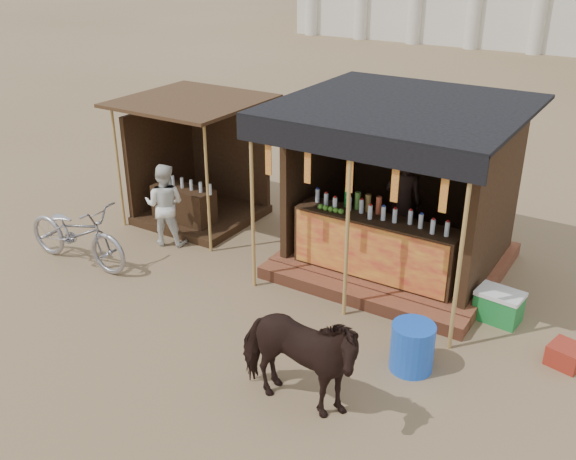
% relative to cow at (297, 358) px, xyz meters
% --- Properties ---
extents(ground, '(120.00, 120.00, 0.00)m').
position_rel_cow_xyz_m(ground, '(-1.47, 0.57, -0.70)').
color(ground, '#846B4C').
rests_on(ground, ground).
extents(main_stall, '(3.60, 3.61, 2.78)m').
position_rel_cow_xyz_m(main_stall, '(-0.47, 3.93, 0.33)').
color(main_stall, brown).
rests_on(main_stall, ground).
extents(secondary_stall, '(2.40, 2.40, 2.38)m').
position_rel_cow_xyz_m(secondary_stall, '(-4.64, 3.80, 0.15)').
color(secondary_stall, '#342313').
rests_on(secondary_stall, ground).
extents(cow, '(1.69, 0.84, 1.40)m').
position_rel_cow_xyz_m(cow, '(0.00, 0.00, 0.00)').
color(cow, black).
rests_on(cow, ground).
extents(motorbike, '(2.15, 0.81, 1.12)m').
position_rel_cow_xyz_m(motorbike, '(-5.01, 1.19, -0.14)').
color(motorbike, '#93929A').
rests_on(motorbike, ground).
extents(bystander, '(0.89, 0.80, 1.50)m').
position_rel_cow_xyz_m(bystander, '(-4.29, 2.57, 0.05)').
color(bystander, white).
rests_on(bystander, ground).
extents(blue_barrel, '(0.63, 0.63, 0.64)m').
position_rel_cow_xyz_m(blue_barrel, '(0.85, 1.43, -0.38)').
color(blue_barrel, blue).
rests_on(blue_barrel, ground).
extents(red_crate, '(0.49, 0.49, 0.28)m').
position_rel_cow_xyz_m(red_crate, '(2.52, 2.57, -0.56)').
color(red_crate, maroon).
rests_on(red_crate, ground).
extents(cooler, '(0.68, 0.50, 0.46)m').
position_rel_cow_xyz_m(cooler, '(1.47, 3.17, -0.47)').
color(cooler, '#1C7F34').
rests_on(cooler, ground).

